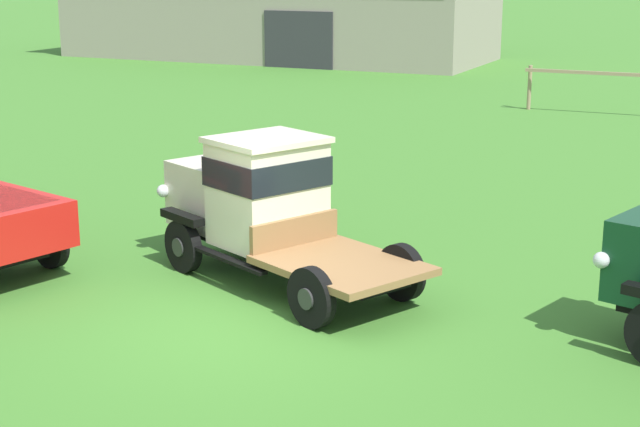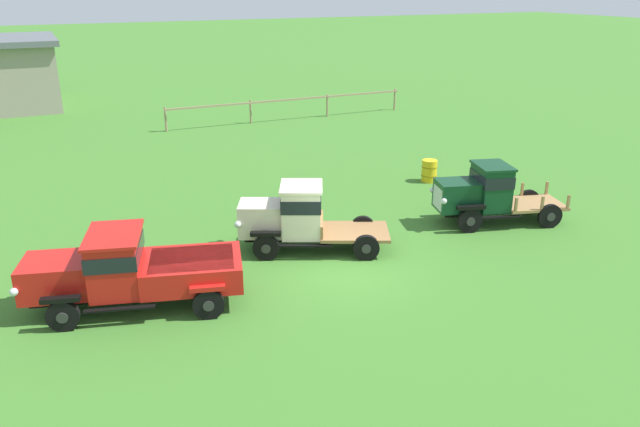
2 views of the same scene
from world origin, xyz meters
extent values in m
plane|color=#3D7528|center=(0.00, 0.00, 0.00)|extent=(240.00, 240.00, 0.00)
cylinder|color=#997F60|center=(-0.87, 20.01, 0.68)|extent=(0.12, 0.12, 1.36)
cylinder|color=#997F60|center=(4.09, 20.07, 0.68)|extent=(0.12, 0.12, 1.36)
cylinder|color=#997F60|center=(8.96, 19.84, 0.68)|extent=(0.12, 0.12, 1.36)
cylinder|color=#997F60|center=(13.83, 19.94, 0.68)|extent=(0.12, 0.12, 1.36)
cube|color=#997F60|center=(6.48, 19.80, 1.24)|extent=(14.90, 0.08, 0.10)
cylinder|color=black|center=(-7.59, -0.09, 0.39)|extent=(0.80, 0.36, 0.79)
cylinder|color=#2D2D2D|center=(-7.61, -0.18, 0.39)|extent=(0.27, 0.10, 0.27)
cylinder|color=black|center=(-7.04, 1.90, 0.39)|extent=(0.80, 0.36, 0.79)
cylinder|color=#2D2D2D|center=(-7.02, 1.99, 0.39)|extent=(0.27, 0.10, 0.27)
cylinder|color=black|center=(-4.30, -0.99, 0.39)|extent=(0.80, 0.36, 0.79)
cylinder|color=#2D2D2D|center=(-4.32, -1.09, 0.39)|extent=(0.27, 0.10, 0.27)
cylinder|color=black|center=(-3.75, 0.99, 0.39)|extent=(0.80, 0.36, 0.79)
cylinder|color=#2D2D2D|center=(-3.72, 1.08, 0.39)|extent=(0.27, 0.10, 0.27)
cube|color=black|center=(-5.77, 0.48, 0.47)|extent=(5.08, 2.41, 0.12)
cube|color=red|center=(-7.56, 0.97, 0.97)|extent=(2.00, 1.83, 0.88)
cube|color=silver|center=(-8.34, 1.19, 0.93)|extent=(0.36, 1.11, 0.66)
sphere|color=silver|center=(-8.55, 0.44, 0.99)|extent=(0.20, 0.20, 0.20)
sphere|color=silver|center=(-8.14, 1.93, 0.99)|extent=(0.20, 0.20, 0.20)
cube|color=black|center=(-7.59, -0.09, 0.84)|extent=(0.92, 0.43, 0.12)
cube|color=black|center=(-7.04, 1.90, 0.84)|extent=(0.92, 0.43, 0.12)
cube|color=red|center=(-6.17, 0.59, 1.23)|extent=(1.63, 2.06, 1.40)
cube|color=black|center=(-6.17, 0.59, 1.55)|extent=(1.69, 2.12, 0.39)
cube|color=red|center=(-6.17, 0.59, 1.97)|extent=(1.77, 2.18, 0.08)
cube|color=black|center=(-6.32, -0.41, 0.45)|extent=(1.65, 0.58, 0.05)
cube|color=black|center=(-5.79, 1.53, 0.45)|extent=(1.65, 0.58, 0.05)
cube|color=red|center=(-4.39, 0.10, 0.87)|extent=(2.92, 2.49, 0.67)
cube|color=black|center=(-4.39, 0.10, 1.18)|extent=(2.46, 2.11, 0.06)
cube|color=red|center=(-4.30, -0.99, 0.84)|extent=(0.89, 0.42, 0.12)
cube|color=red|center=(-3.75, 0.99, 0.84)|extent=(0.89, 0.42, 0.12)
cylinder|color=black|center=(-1.80, 1.65, 0.40)|extent=(0.79, 0.48, 0.79)
cylinder|color=#2D2D2D|center=(-1.84, 1.56, 0.40)|extent=(0.26, 0.14, 0.28)
cylinder|color=black|center=(-1.13, 3.10, 0.40)|extent=(0.79, 0.48, 0.79)
cylinder|color=#2D2D2D|center=(-1.08, 3.18, 0.40)|extent=(0.26, 0.14, 0.28)
cylinder|color=black|center=(0.90, 0.39, 0.40)|extent=(0.79, 0.48, 0.79)
cylinder|color=#2D2D2D|center=(0.86, 0.30, 0.40)|extent=(0.26, 0.14, 0.28)
cylinder|color=black|center=(1.58, 1.83, 0.40)|extent=(0.79, 0.48, 0.79)
cylinder|color=#2D2D2D|center=(1.62, 1.92, 0.40)|extent=(0.26, 0.14, 0.28)
cube|color=black|center=(-0.17, 1.77, 0.48)|extent=(4.19, 2.58, 0.12)
cube|color=beige|center=(-1.64, 2.46, 1.03)|extent=(1.68, 1.58, 1.00)
cube|color=silver|center=(-2.22, 2.73, 0.99)|extent=(0.43, 0.82, 0.75)
sphere|color=silver|center=(-2.48, 2.19, 1.06)|extent=(0.20, 0.20, 0.20)
sphere|color=silver|center=(-1.97, 3.27, 1.06)|extent=(0.20, 0.20, 0.20)
cube|color=black|center=(-1.80, 1.65, 0.84)|extent=(0.91, 0.57, 0.12)
cube|color=black|center=(-1.13, 3.10, 0.84)|extent=(0.91, 0.57, 0.12)
cube|color=beige|center=(-0.52, 1.93, 1.28)|extent=(1.64, 1.76, 1.48)
cube|color=black|center=(-0.52, 1.93, 1.61)|extent=(1.70, 1.81, 0.41)
cube|color=beige|center=(-0.52, 1.93, 2.06)|extent=(1.77, 1.87, 0.08)
cube|color=black|center=(-0.75, 1.18, 0.46)|extent=(1.52, 0.81, 0.05)
cube|color=black|center=(-0.08, 2.59, 0.46)|extent=(1.52, 0.81, 0.05)
cube|color=olive|center=(0.96, 1.24, 0.59)|extent=(2.59, 2.36, 0.10)
cube|color=olive|center=(0.04, 1.67, 0.82)|extent=(0.71, 1.41, 0.44)
cylinder|color=black|center=(5.07, 0.84, 0.42)|extent=(0.84, 0.37, 0.84)
cylinder|color=#2D2D2D|center=(5.05, 0.76, 0.42)|extent=(0.29, 0.11, 0.29)
cylinder|color=black|center=(5.51, 2.35, 0.42)|extent=(0.84, 0.37, 0.84)
cylinder|color=#2D2D2D|center=(5.53, 2.43, 0.42)|extent=(0.29, 0.11, 0.29)
cylinder|color=black|center=(7.78, 0.05, 0.42)|extent=(0.84, 0.37, 0.84)
cylinder|color=#2D2D2D|center=(7.76, -0.03, 0.42)|extent=(0.29, 0.11, 0.29)
cylinder|color=black|center=(8.22, 1.55, 0.42)|extent=(0.84, 0.37, 0.84)
cylinder|color=#2D2D2D|center=(8.25, 1.64, 0.42)|extent=(0.29, 0.11, 0.29)
cube|color=black|center=(6.57, 1.22, 0.50)|extent=(4.17, 1.98, 0.12)
cube|color=#0F381E|center=(5.09, 1.65, 1.06)|extent=(1.63, 1.44, 1.00)
cube|color=silver|center=(4.46, 1.84, 1.01)|extent=(0.30, 0.85, 0.75)
sphere|color=silver|center=(4.29, 1.27, 1.08)|extent=(0.20, 0.20, 0.20)
sphere|color=silver|center=(4.62, 2.40, 1.08)|extent=(0.20, 0.20, 0.20)
cube|color=black|center=(5.07, 0.84, 0.89)|extent=(0.98, 0.46, 0.12)
cube|color=black|center=(5.51, 2.35, 0.89)|extent=(0.98, 0.46, 0.12)
cube|color=#0F381E|center=(6.23, 1.32, 1.28)|extent=(1.35, 1.61, 1.44)
cube|color=black|center=(6.23, 1.32, 1.60)|extent=(1.40, 1.65, 0.40)
cube|color=#0F381E|center=(6.23, 1.32, 2.04)|extent=(1.46, 1.70, 0.08)
cube|color=black|center=(6.11, 0.55, 0.48)|extent=(1.38, 0.53, 0.05)
cube|color=black|center=(6.54, 2.03, 0.48)|extent=(1.38, 0.53, 0.05)
cube|color=#9E7547|center=(7.71, 0.89, 0.61)|extent=(2.43, 2.09, 0.10)
cube|color=#9E7547|center=(6.60, 0.43, 0.89)|extent=(0.10, 0.10, 0.47)
cube|color=#9E7547|center=(7.02, 1.87, 0.89)|extent=(0.10, 0.10, 0.47)
cube|color=#9E7547|center=(7.50, 0.17, 0.89)|extent=(0.10, 0.10, 0.47)
cube|color=#9E7547|center=(7.91, 1.60, 0.89)|extent=(0.10, 0.10, 0.47)
cube|color=#9E7547|center=(8.39, -0.09, 0.89)|extent=(0.10, 0.10, 0.47)
cube|color=#9E7547|center=(8.81, 1.34, 0.89)|extent=(0.10, 0.10, 0.47)
cylinder|color=gold|center=(7.08, 6.13, 0.46)|extent=(0.63, 0.63, 0.92)
cylinder|color=#896E0F|center=(7.08, 6.13, 0.64)|extent=(0.66, 0.66, 0.03)
cylinder|color=#896E0F|center=(7.08, 6.13, 0.28)|extent=(0.66, 0.66, 0.03)
camera|label=1|loc=(5.89, -10.19, 4.55)|focal=55.00mm
camera|label=2|loc=(-7.55, -14.46, 7.86)|focal=35.00mm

